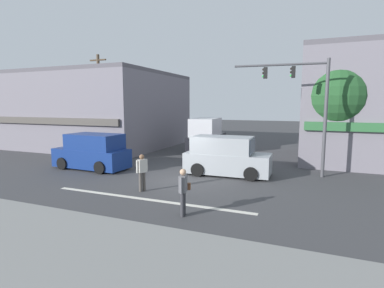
{
  "coord_description": "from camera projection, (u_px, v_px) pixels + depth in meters",
  "views": [
    {
      "loc": [
        6.14,
        -13.76,
        3.84
      ],
      "look_at": [
        -0.23,
        2.0,
        1.6
      ],
      "focal_mm": 28.0,
      "sensor_mm": 36.0,
      "label": 1
    }
  ],
  "objects": [
    {
      "name": "ground_plane",
      "position": [
        182.0,
        180.0,
        15.43
      ],
      "size": [
        120.0,
        120.0,
        0.0
      ],
      "primitive_type": "plane",
      "color": "#3D3D3F"
    },
    {
      "name": "lane_marking_stripe",
      "position": [
        147.0,
        199.0,
        12.21
      ],
      "size": [
        9.0,
        0.24,
        0.01
      ],
      "primitive_type": "cube",
      "color": "silver",
      "rests_on": "ground"
    },
    {
      "name": "sidewalk_curb",
      "position": [
        46.0,
        254.0,
        7.6
      ],
      "size": [
        40.0,
        5.0,
        0.16
      ],
      "primitive_type": "cube",
      "color": "gray",
      "rests_on": "ground"
    },
    {
      "name": "building_left_block",
      "position": [
        100.0,
        110.0,
        28.38
      ],
      "size": [
        13.6,
        12.02,
        6.67
      ],
      "color": "slate",
      "rests_on": "ground"
    },
    {
      "name": "street_tree",
      "position": [
        337.0,
        97.0,
        18.03
      ],
      "size": [
        3.84,
        3.84,
        6.26
      ],
      "color": "#4C3823",
      "rests_on": "ground"
    },
    {
      "name": "utility_pole_near_left",
      "position": [
        100.0,
        104.0,
        22.45
      ],
      "size": [
        1.4,
        0.22,
        7.5
      ],
      "color": "brown",
      "rests_on": "ground"
    },
    {
      "name": "utility_pole_far_right",
      "position": [
        340.0,
        103.0,
        18.8
      ],
      "size": [
        1.4,
        0.22,
        7.54
      ],
      "color": "brown",
      "rests_on": "ground"
    },
    {
      "name": "traffic_light_mast",
      "position": [
        306.0,
        98.0,
        15.75
      ],
      "size": [
        4.88,
        0.51,
        6.2
      ],
      "color": "#47474C",
      "rests_on": "ground"
    },
    {
      "name": "van_waiting_far",
      "position": [
        93.0,
        152.0,
        17.94
      ],
      "size": [
        4.67,
        2.18,
        2.11
      ],
      "color": "navy",
      "rests_on": "ground"
    },
    {
      "name": "van_crossing_center",
      "position": [
        226.0,
        157.0,
        16.39
      ],
      "size": [
        4.65,
        2.14,
        2.11
      ],
      "color": "#999EA3",
      "rests_on": "ground"
    },
    {
      "name": "box_truck_parked_curbside",
      "position": [
        207.0,
        136.0,
        24.53
      ],
      "size": [
        2.55,
        5.73,
        2.75
      ],
      "color": "black",
      "rests_on": "ground"
    },
    {
      "name": "pedestrian_foreground_with_bag",
      "position": [
        183.0,
        189.0,
        10.31
      ],
      "size": [
        0.29,
        0.68,
        1.67
      ],
      "color": "#333338",
      "rests_on": "ground"
    },
    {
      "name": "pedestrian_mid_crossing",
      "position": [
        142.0,
        170.0,
        13.25
      ],
      "size": [
        0.36,
        0.52,
        1.67
      ],
      "color": "#4C4742",
      "rests_on": "ground"
    }
  ]
}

